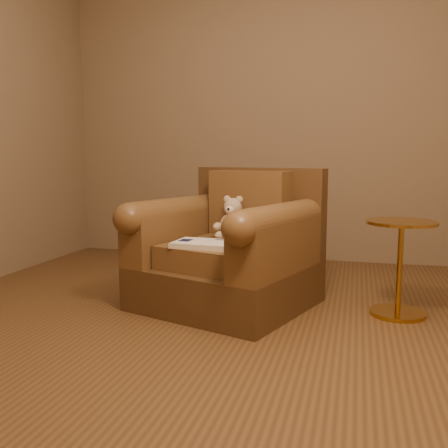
# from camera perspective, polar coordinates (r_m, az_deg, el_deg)

# --- Properties ---
(floor) EXTENTS (4.00, 4.00, 0.00)m
(floor) POSITION_cam_1_polar(r_m,az_deg,el_deg) (2.89, -0.51, -11.50)
(floor) COLOR brown
(floor) RESTS_ON ground
(room) EXTENTS (4.02, 4.02, 2.71)m
(room) POSITION_cam_1_polar(r_m,az_deg,el_deg) (2.83, -0.56, 23.38)
(room) COLOR #846E51
(room) RESTS_ON ground
(armchair) EXTENTS (1.22, 1.19, 0.88)m
(armchair) POSITION_cam_1_polar(r_m,az_deg,el_deg) (3.21, 0.65, -3.28)
(armchair) COLOR #4C3319
(armchair) RESTS_ON floor
(teddy_bear) EXTENTS (0.21, 0.23, 0.29)m
(teddy_bear) POSITION_cam_1_polar(r_m,az_deg,el_deg) (3.27, 0.85, 0.23)
(teddy_bear) COLOR tan
(teddy_bear) RESTS_ON armchair
(guidebook) EXTENTS (0.43, 0.27, 0.03)m
(guidebook) POSITION_cam_1_polar(r_m,az_deg,el_deg) (2.96, -1.72, -2.33)
(guidebook) COLOR beige
(guidebook) RESTS_ON armchair
(side_table) EXTENTS (0.41, 0.41, 0.57)m
(side_table) POSITION_cam_1_polar(r_m,az_deg,el_deg) (3.16, 19.45, -4.43)
(side_table) COLOR #B88532
(side_table) RESTS_ON floor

